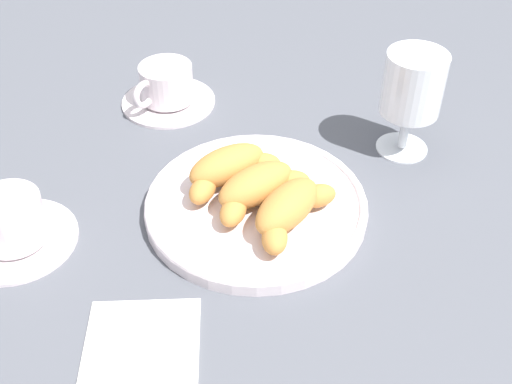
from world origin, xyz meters
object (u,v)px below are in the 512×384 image
at_px(folded_napkin, 142,345).
at_px(croissant_small, 258,188).
at_px(croissant_large, 228,168).
at_px(croissant_extra, 290,208).
at_px(pastry_plate, 256,205).
at_px(coffee_cup_far, 167,88).
at_px(juice_glass_left, 413,88).
at_px(coffee_cup_near, 10,225).

bearing_deg(folded_napkin, croissant_small, -143.19).
relative_size(croissant_large, folded_napkin, 1.22).
height_order(croissant_large, croissant_small, same).
height_order(croissant_extra, folded_napkin, croissant_extra).
bearing_deg(folded_napkin, pastry_plate, -142.42).
bearing_deg(coffee_cup_far, croissant_small, 96.30).
bearing_deg(juice_glass_left, croissant_small, 10.42).
bearing_deg(croissant_small, pastry_plate, -74.87).
distance_m(croissant_large, coffee_cup_far, 0.22).
xyz_separation_m(croissant_small, coffee_cup_near, (0.27, -0.06, -0.01)).
distance_m(coffee_cup_near, coffee_cup_far, 0.32).
distance_m(croissant_large, croissant_extra, 0.10).
distance_m(pastry_plate, croissant_small, 0.03).
relative_size(croissant_large, croissant_small, 1.02).
distance_m(pastry_plate, folded_napkin, 0.22).
bearing_deg(coffee_cup_near, juice_glass_left, 177.81).
distance_m(juice_glass_left, folded_napkin, 0.45).
xyz_separation_m(coffee_cup_near, folded_napkin, (-0.09, 0.19, -0.02)).
bearing_deg(coffee_cup_near, croissant_small, 167.37).
bearing_deg(pastry_plate, folded_napkin, 37.58).
bearing_deg(coffee_cup_near, coffee_cup_far, -139.24).
height_order(croissant_extra, juice_glass_left, juice_glass_left).
bearing_deg(coffee_cup_near, croissant_large, 176.85).
relative_size(pastry_plate, croissant_small, 1.98).
relative_size(pastry_plate, coffee_cup_near, 1.93).
xyz_separation_m(pastry_plate, folded_napkin, (0.18, 0.13, -0.01)).
bearing_deg(croissant_extra, pastry_plate, -68.52).
distance_m(croissant_small, coffee_cup_far, 0.27).
relative_size(croissant_large, coffee_cup_far, 0.99).
bearing_deg(juice_glass_left, coffee_cup_near, -2.19).
bearing_deg(pastry_plate, croissant_extra, 111.48).
bearing_deg(croissant_large, folded_napkin, 48.46).
height_order(croissant_small, coffee_cup_near, same).
height_order(croissant_small, folded_napkin, croissant_small).
relative_size(pastry_plate, folded_napkin, 2.38).
distance_m(croissant_large, croissant_small, 0.05).
distance_m(croissant_extra, coffee_cup_far, 0.32).
bearing_deg(croissant_small, croissant_extra, 111.89).
xyz_separation_m(coffee_cup_far, folded_napkin, (0.15, 0.40, -0.02)).
relative_size(pastry_plate, coffee_cup_far, 1.93).
height_order(croissant_small, croissant_extra, same).
height_order(coffee_cup_near, folded_napkin, coffee_cup_near).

